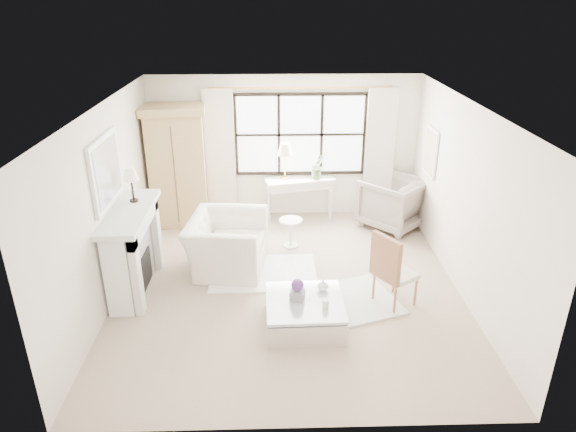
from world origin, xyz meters
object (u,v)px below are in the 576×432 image
(club_armchair, at_px, (227,244))
(coffee_table, at_px, (305,313))
(console_table, at_px, (300,198))
(armoire, at_px, (177,166))

(club_armchair, height_order, coffee_table, club_armchair)
(console_table, bearing_deg, armoire, 172.33)
(coffee_table, bearing_deg, club_armchair, 124.06)
(armoire, distance_m, club_armchair, 2.14)
(armoire, xyz_separation_m, coffee_table, (2.14, -3.33, -0.96))
(console_table, distance_m, coffee_table, 3.54)
(console_table, bearing_deg, coffee_table, -104.36)
(console_table, xyz_separation_m, coffee_table, (-0.10, -3.53, -0.22))
(club_armchair, bearing_deg, coffee_table, -137.24)
(armoire, relative_size, console_table, 1.64)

